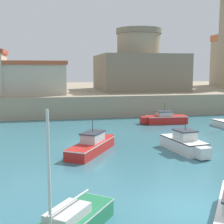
{
  "coord_description": "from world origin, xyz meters",
  "views": [
    {
      "loc": [
        -5.94,
        -11.91,
        6.09
      ],
      "look_at": [
        -0.2,
        16.7,
        2.0
      ],
      "focal_mm": 50.0,
      "sensor_mm": 36.0,
      "label": 1
    }
  ],
  "objects_px": {
    "motorboat_red_5": "(92,145)",
    "motorboat_white_7": "(185,143)",
    "fortress": "(138,68)",
    "harbor_shed_near_wharf": "(34,77)",
    "motorboat_red_0": "(165,119)"
  },
  "relations": [
    {
      "from": "fortress",
      "to": "harbor_shed_near_wharf",
      "type": "distance_m",
      "value": 16.84
    },
    {
      "from": "motorboat_red_5",
      "to": "fortress",
      "type": "distance_m",
      "value": 28.92
    },
    {
      "from": "motorboat_red_5",
      "to": "harbor_shed_near_wharf",
      "type": "distance_m",
      "value": 22.08
    },
    {
      "from": "motorboat_red_5",
      "to": "motorboat_white_7",
      "type": "distance_m",
      "value": 6.8
    },
    {
      "from": "motorboat_red_0",
      "to": "harbor_shed_near_wharf",
      "type": "height_order",
      "value": "harbor_shed_near_wharf"
    },
    {
      "from": "motorboat_red_0",
      "to": "harbor_shed_near_wharf",
      "type": "distance_m",
      "value": 18.57
    },
    {
      "from": "motorboat_red_0",
      "to": "motorboat_white_7",
      "type": "relative_size",
      "value": 1.06
    },
    {
      "from": "motorboat_white_7",
      "to": "fortress",
      "type": "bearing_deg",
      "value": 81.09
    },
    {
      "from": "motorboat_red_0",
      "to": "fortress",
      "type": "height_order",
      "value": "fortress"
    },
    {
      "from": "fortress",
      "to": "harbor_shed_near_wharf",
      "type": "relative_size",
      "value": 1.44
    },
    {
      "from": "motorboat_red_0",
      "to": "fortress",
      "type": "xyz_separation_m",
      "value": [
        1.39,
        15.69,
        5.58
      ]
    },
    {
      "from": "motorboat_white_7",
      "to": "harbor_shed_near_wharf",
      "type": "relative_size",
      "value": 0.56
    },
    {
      "from": "motorboat_red_0",
      "to": "fortress",
      "type": "bearing_deg",
      "value": 84.95
    },
    {
      "from": "motorboat_red_5",
      "to": "motorboat_white_7",
      "type": "xyz_separation_m",
      "value": [
        6.71,
        -1.11,
        0.06
      ]
    },
    {
      "from": "motorboat_white_7",
      "to": "fortress",
      "type": "relative_size",
      "value": 0.39
    }
  ]
}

